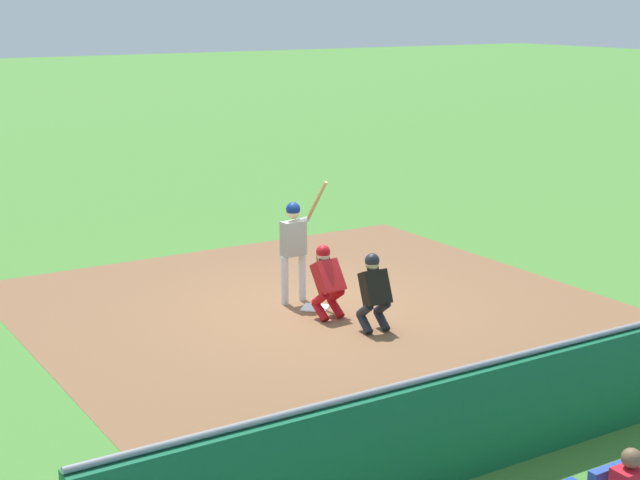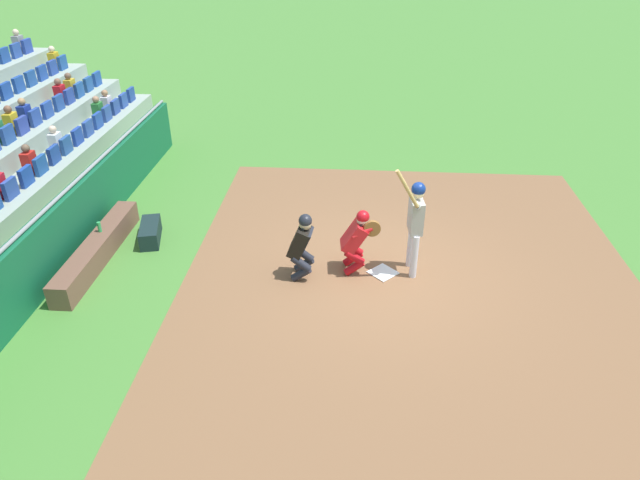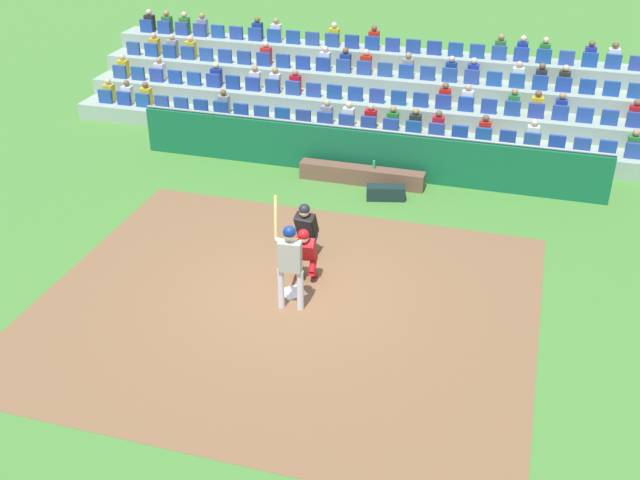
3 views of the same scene
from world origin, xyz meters
The scene contains 11 objects.
ground_plane centered at (0.00, 0.00, 0.00)m, with size 160.00×160.00×0.00m, color #468033.
infield_dirt_patch centered at (0.00, 0.50, 0.00)m, with size 9.56×8.25×0.01m, color brown.
home_plate_marker centered at (0.00, 0.00, 0.02)m, with size 0.44×0.44×0.02m, color white.
batter_at_plate centered at (-0.11, 0.51, 1.12)m, with size 0.70×0.59×2.20m.
catcher_crouching centered at (-0.08, -0.50, 0.70)m, with size 0.49×0.73×1.25m.
home_plate_umpire centered at (0.19, -1.48, 0.70)m, with size 0.49×0.48×1.29m.
dugout_wall centered at (0.00, -5.98, 0.63)m, with size 12.38×0.24×1.31m.
dugout_bench centered at (-0.09, -5.43, 0.22)m, with size 3.26×0.40×0.44m, color brown.
water_bottle_on_bench centered at (-0.40, -5.46, 0.54)m, with size 0.07×0.07×0.21m, color green.
equipment_duffel_bag centered at (-0.89, -4.68, 0.18)m, with size 0.95×0.36×0.35m, color #172829.
bleacher_stand centered at (0.01, -10.06, 0.76)m, with size 19.06×4.08×2.66m.
Camera 3 is at (-4.10, 12.09, 8.38)m, focal length 42.71 mm.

